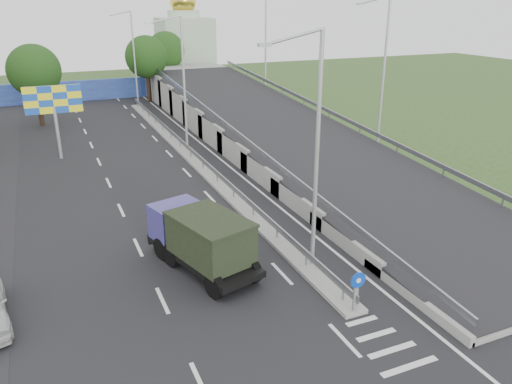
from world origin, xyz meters
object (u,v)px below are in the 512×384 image
sign_bollard (356,291)px  dump_truck (201,238)px  church (185,46)px  lamp_post_near (313,143)px  billboard (54,104)px  lamp_post_mid (181,78)px  lamp_post_far (132,54)px

sign_bollard → dump_truck: size_ratio=0.26×
church → lamp_post_near: bearing=-100.4°
lamp_post_near → billboard: lamp_post_near is taller
lamp_post_mid → lamp_post_far: 20.00m
lamp_post_near → dump_truck: size_ratio=1.56×
lamp_post_mid → church: bearing=73.8°
sign_bollard → church: bearing=80.2°
lamp_post_near → lamp_post_mid: bearing=90.0°
lamp_post_mid → billboard: (-9.11, 2.00, -1.62)m
lamp_post_near → billboard: bearing=112.5°
sign_bollard → lamp_post_near: lamp_post_near is taller
lamp_post_mid → sign_bollard: bearing=-90.3°
lamp_post_near → church: size_ratio=0.73×
lamp_post_far → church: size_ratio=0.73×
church → billboard: size_ratio=2.51×
sign_bollard → lamp_post_far: size_ratio=0.17×
billboard → church: bearing=59.3°
sign_bollard → lamp_post_near: 6.12m
lamp_post_mid → lamp_post_near: bearing=-90.0°
sign_bollard → lamp_post_far: 44.08m
sign_bollard → lamp_post_near: bearing=88.4°
lamp_post_near → billboard: (-9.11, 22.00, -1.62)m
dump_truck → billboard: bearing=87.3°
billboard → lamp_post_near: bearing=-67.5°
dump_truck → sign_bollard: bearing=-69.9°
sign_bollard → church: (10.00, 57.83, 4.28)m
lamp_post_near → church: (9.89, 54.00, -0.50)m
lamp_post_far → church: bearing=54.8°
sign_bollard → lamp_post_mid: size_ratio=0.17×
lamp_post_mid → church: (9.89, 34.00, -0.50)m
church → lamp_post_far: bearing=-125.2°
sign_bollard → lamp_post_near: size_ratio=0.17×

